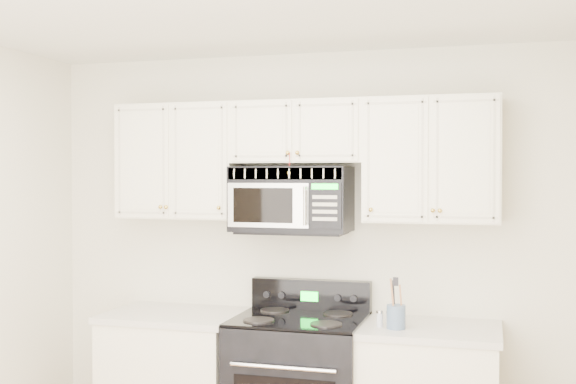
% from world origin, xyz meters
% --- Properties ---
extents(room, '(3.51, 3.51, 2.61)m').
position_xyz_m(room, '(0.00, 0.00, 1.30)').
color(room, '#9B6247').
rests_on(room, ground).
extents(upper_cabinets, '(2.44, 0.37, 0.75)m').
position_xyz_m(upper_cabinets, '(-0.00, 1.58, 1.93)').
color(upper_cabinets, beige).
rests_on(upper_cabinets, ground).
extents(microwave, '(0.74, 0.42, 0.41)m').
position_xyz_m(microwave, '(-0.05, 1.56, 1.65)').
color(microwave, black).
rests_on(microwave, ground).
extents(utensil_crock, '(0.11, 0.11, 0.29)m').
position_xyz_m(utensil_crock, '(0.64, 1.32, 0.99)').
color(utensil_crock, slate).
rests_on(utensil_crock, base_cabinet_right).
extents(shaker_salt, '(0.04, 0.04, 0.10)m').
position_xyz_m(shaker_salt, '(0.54, 1.34, 0.97)').
color(shaker_salt, '#AFB1BD').
rests_on(shaker_salt, base_cabinet_right).
extents(shaker_pepper, '(0.04, 0.04, 0.10)m').
position_xyz_m(shaker_pepper, '(0.60, 1.33, 0.97)').
color(shaker_pepper, '#AFB1BD').
rests_on(shaker_pepper, base_cabinet_right).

